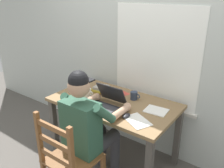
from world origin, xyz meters
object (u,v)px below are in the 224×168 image
at_px(wooden_chair, 69,161).
at_px(coffee_mug_white, 88,93).
at_px(seated_person, 89,125).
at_px(computer_mouse, 126,116).
at_px(laptop, 106,102).
at_px(desk, 114,110).
at_px(landscape_photo_print, 123,93).
at_px(coffee_mug_dark, 134,96).
at_px(book_stack_main, 101,89).

bearing_deg(wooden_chair, coffee_mug_white, 117.60).
distance_m(seated_person, computer_mouse, 0.36).
height_order(seated_person, laptop, seated_person).
height_order(seated_person, computer_mouse, seated_person).
relative_size(desk, computer_mouse, 13.46).
bearing_deg(desk, landscape_photo_print, 97.47).
bearing_deg(seated_person, wooden_chair, -90.00).
height_order(computer_mouse, landscape_photo_print, computer_mouse).
bearing_deg(laptop, desk, 93.45).
bearing_deg(laptop, coffee_mug_white, 167.34).
bearing_deg(coffee_mug_white, coffee_mug_dark, 29.28).
height_order(book_stack_main, landscape_photo_print, book_stack_main).
bearing_deg(landscape_photo_print, laptop, -68.65).
bearing_deg(seated_person, landscape_photo_print, 96.19).
relative_size(wooden_chair, coffee_mug_white, 8.29).
distance_m(laptop, book_stack_main, 0.40).
height_order(desk, computer_mouse, computer_mouse).
height_order(desk, laptop, laptop).
xyz_separation_m(book_stack_main, landscape_photo_print, (0.25, 0.11, -0.03)).
distance_m(laptop, computer_mouse, 0.29).
height_order(seated_person, coffee_mug_white, seated_person).
relative_size(laptop, coffee_mug_white, 2.90).
bearing_deg(coffee_mug_white, computer_mouse, -11.78).
bearing_deg(coffee_mug_dark, book_stack_main, -173.83).
distance_m(seated_person, book_stack_main, 0.66).
xyz_separation_m(wooden_chair, computer_mouse, (0.25, 0.53, 0.29)).
bearing_deg(wooden_chair, book_stack_main, 110.51).
relative_size(desk, wooden_chair, 1.41).
bearing_deg(laptop, wooden_chair, -86.59).
relative_size(coffee_mug_dark, landscape_photo_print, 0.89).
height_order(wooden_chair, computer_mouse, wooden_chair).
bearing_deg(computer_mouse, coffee_mug_white, 168.22).
distance_m(laptop, coffee_mug_white, 0.31).
distance_m(wooden_chair, laptop, 0.67).
height_order(computer_mouse, coffee_mug_white, coffee_mug_white).
xyz_separation_m(wooden_chair, coffee_mug_dark, (0.11, 0.90, 0.32)).
xyz_separation_m(wooden_chair, book_stack_main, (-0.32, 0.86, 0.31)).
distance_m(desk, computer_mouse, 0.38).
bearing_deg(landscape_photo_print, computer_mouse, -38.09).
bearing_deg(computer_mouse, seated_person, -135.40).
xyz_separation_m(coffee_mug_white, book_stack_main, (0.02, 0.20, -0.02)).
bearing_deg(book_stack_main, desk, -23.81).
height_order(seated_person, landscape_photo_print, seated_person).
xyz_separation_m(wooden_chair, landscape_photo_print, (-0.07, 0.97, 0.28)).
height_order(laptop, book_stack_main, laptop).
bearing_deg(coffee_mug_dark, landscape_photo_print, 159.99).
distance_m(desk, landscape_photo_print, 0.26).
height_order(laptop, computer_mouse, laptop).
bearing_deg(landscape_photo_print, coffee_mug_dark, -4.56).
xyz_separation_m(desk, coffee_mug_white, (-0.30, -0.08, 0.15)).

